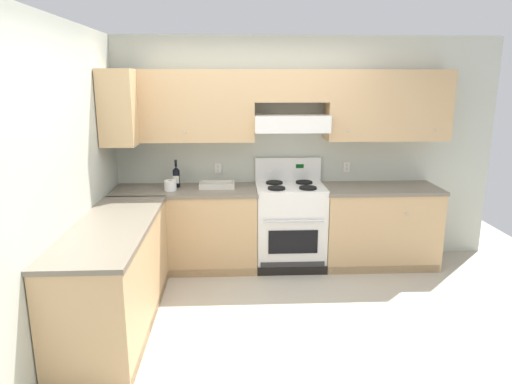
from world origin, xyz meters
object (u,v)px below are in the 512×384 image
Objects in this scene: bowl at (217,186)px; paper_towel_roll at (170,185)px; stove at (290,225)px; wine_bottle at (176,176)px.

paper_towel_roll reaches higher than bowl.
stove is 1.40m from paper_towel_roll.
wine_bottle is (-1.27, 0.09, 0.55)m from stove.
wine_bottle is at bearing 74.17° from paper_towel_roll.
wine_bottle is at bearing 174.14° from bowl.
wine_bottle is 0.46m from bowl.
bowl is 0.51m from paper_towel_roll.
bowl is at bearing 13.38° from paper_towel_roll.
wine_bottle reaches higher than stove.
wine_bottle is 0.79× the size of bowl.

